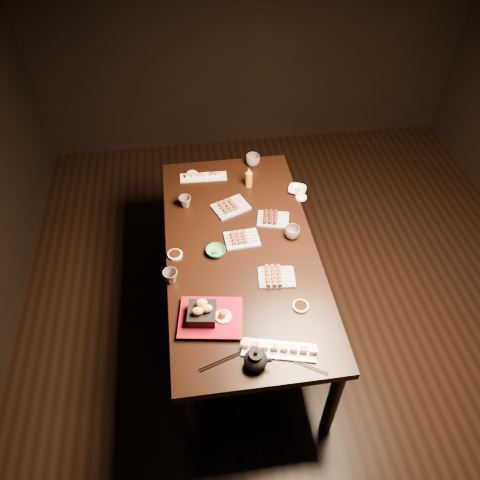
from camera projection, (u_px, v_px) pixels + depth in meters
name	position (u px, v px, depth m)	size (l,w,h in m)	color
ground	(305.00, 344.00, 3.22)	(5.00, 5.00, 0.00)	black
dining_table	(241.00, 287.00, 3.09)	(0.90, 1.80, 0.75)	black
sushi_platter_near	(279.00, 348.00, 2.31)	(0.37, 0.10, 0.05)	white
sushi_platter_far	(203.00, 175.00, 3.28)	(0.33, 0.09, 0.04)	white
yakitori_plate_center	(242.00, 237.00, 2.85)	(0.21, 0.15, 0.05)	#828EB6
yakitori_plate_right	(277.00, 275.00, 2.64)	(0.20, 0.15, 0.05)	#828EB6
yakitori_plate_left	(231.00, 205.00, 3.05)	(0.22, 0.16, 0.06)	#828EB6
tsukune_plate	(273.00, 217.00, 2.97)	(0.20, 0.14, 0.05)	#828EB6
edamame_bowl_green	(216.00, 251.00, 2.78)	(0.12, 0.12, 0.04)	#2F9262
edamame_bowl_cream	(297.00, 190.00, 3.18)	(0.12, 0.12, 0.03)	beige
tempura_tray	(210.00, 313.00, 2.41)	(0.33, 0.26, 0.12)	black
teacup_near_left	(170.00, 276.00, 2.61)	(0.08, 0.08, 0.08)	#51463E
teacup_mid_right	(292.00, 232.00, 2.86)	(0.10, 0.10, 0.08)	#51463E
teacup_far_left	(185.00, 202.00, 3.06)	(0.08, 0.08, 0.07)	#51463E
teacup_far_right	(253.00, 160.00, 3.37)	(0.10, 0.10, 0.08)	#51463E
teapot	(256.00, 358.00, 2.23)	(0.14, 0.14, 0.12)	black
condiment_bottle	(249.00, 177.00, 3.18)	(0.05, 0.05, 0.15)	brown
sauce_dish_west	(175.00, 255.00, 2.77)	(0.09, 0.09, 0.02)	white
sauce_dish_east	(301.00, 197.00, 3.13)	(0.07, 0.07, 0.01)	white
sauce_dish_se	(301.00, 306.00, 2.51)	(0.09, 0.09, 0.02)	white
sauce_dish_nw	(192.00, 174.00, 3.31)	(0.07, 0.07, 0.01)	white
chopsticks_near	(221.00, 361.00, 2.28)	(0.22, 0.02, 0.01)	black
chopsticks_se	(309.00, 366.00, 2.27)	(0.20, 0.02, 0.01)	black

